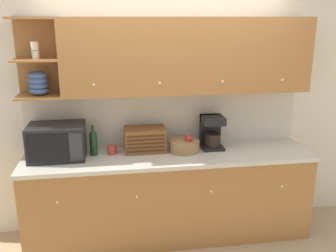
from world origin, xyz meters
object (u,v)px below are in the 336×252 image
object	(u,v)px
coffee_maker	(212,132)
mug	(112,150)
wine_bottle	(93,142)
fruit_basket	(184,146)
microwave	(57,142)
bread_box	(145,140)

from	to	relation	value
coffee_maker	mug	bearing A→B (deg)	-178.02
wine_bottle	fruit_basket	bearing A→B (deg)	-2.35
microwave	coffee_maker	size ratio (longest dim) A/B	1.55
mug	coffee_maker	xyz separation A→B (m)	(1.04, 0.04, 0.13)
microwave	coffee_maker	distance (m)	1.56
mug	coffee_maker	world-z (taller)	coffee_maker
mug	fruit_basket	world-z (taller)	fruit_basket
bread_box	fruit_basket	size ratio (longest dim) A/B	1.32
fruit_basket	mug	bearing A→B (deg)	177.26
wine_bottle	fruit_basket	xyz separation A→B (m)	(0.91, -0.04, -0.08)
mug	fruit_basket	size ratio (longest dim) A/B	0.32
wine_bottle	bread_box	world-z (taller)	wine_bottle
wine_bottle	bread_box	xyz separation A→B (m)	(0.51, 0.04, -0.02)
wine_bottle	fruit_basket	size ratio (longest dim) A/B	1.00
microwave	fruit_basket	xyz separation A→B (m)	(1.25, -0.00, -0.11)
fruit_basket	coffee_maker	xyz separation A→B (m)	(0.30, 0.07, 0.11)
mug	microwave	bearing A→B (deg)	-176.29
microwave	mug	bearing A→B (deg)	3.71
wine_bottle	fruit_basket	world-z (taller)	wine_bottle
mug	bread_box	bearing A→B (deg)	6.33
wine_bottle	bread_box	size ratio (longest dim) A/B	0.75
fruit_basket	microwave	bearing A→B (deg)	179.93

